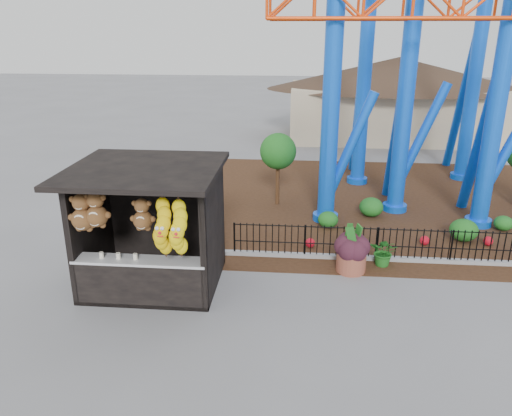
# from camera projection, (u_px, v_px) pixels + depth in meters

# --- Properties ---
(ground) EXTENTS (120.00, 120.00, 0.00)m
(ground) POSITION_uv_depth(u_px,v_px,m) (269.00, 313.00, 11.41)
(ground) COLOR slate
(ground) RESTS_ON ground
(mulch_bed) EXTENTS (18.00, 12.00, 0.02)m
(mulch_bed) POSITION_uv_depth(u_px,v_px,m) (391.00, 203.00, 18.56)
(mulch_bed) COLOR #331E11
(mulch_bed) RESTS_ON ground
(curb) EXTENTS (18.00, 0.18, 0.12)m
(curb) POSITION_uv_depth(u_px,v_px,m) (420.00, 260.00, 13.86)
(curb) COLOR gray
(curb) RESTS_ON ground
(prize_booth) EXTENTS (3.50, 3.40, 3.12)m
(prize_booth) POSITION_uv_depth(u_px,v_px,m) (148.00, 231.00, 11.97)
(prize_booth) COLOR black
(prize_booth) RESTS_ON ground
(picket_fence) EXTENTS (12.20, 0.06, 1.00)m
(picket_fence) POSITION_uv_depth(u_px,v_px,m) (455.00, 247.00, 13.64)
(picket_fence) COLOR black
(picket_fence) RESTS_ON ground
(roller_coaster) EXTENTS (11.00, 6.37, 10.82)m
(roller_coaster) POSITION_uv_depth(u_px,v_px,m) (442.00, 18.00, 16.49)
(roller_coaster) COLOR blue
(roller_coaster) RESTS_ON ground
(terracotta_planter) EXTENTS (1.04, 1.04, 0.60)m
(terracotta_planter) POSITION_uv_depth(u_px,v_px,m) (351.00, 261.00, 13.28)
(terracotta_planter) COLOR brown
(terracotta_planter) RESTS_ON ground
(planter_foliage) EXTENTS (0.70, 0.70, 0.64)m
(planter_foliage) POSITION_uv_depth(u_px,v_px,m) (353.00, 240.00, 13.07)
(planter_foliage) COLOR black
(planter_foliage) RESTS_ON terracotta_planter
(potted_plant) EXTENTS (0.92, 0.86, 0.82)m
(potted_plant) POSITION_uv_depth(u_px,v_px,m) (384.00, 252.00, 13.55)
(potted_plant) COLOR #234F17
(potted_plant) RESTS_ON ground
(landscaping) EXTENTS (8.47, 3.53, 0.68)m
(landscaping) POSITION_uv_depth(u_px,v_px,m) (433.00, 222.00, 15.92)
(landscaping) COLOR #1A5719
(landscaping) RESTS_ON mulch_bed
(pavilion) EXTENTS (15.00, 15.00, 4.80)m
(pavilion) POSITION_uv_depth(u_px,v_px,m) (397.00, 85.00, 28.59)
(pavilion) COLOR #BFAD8C
(pavilion) RESTS_ON ground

